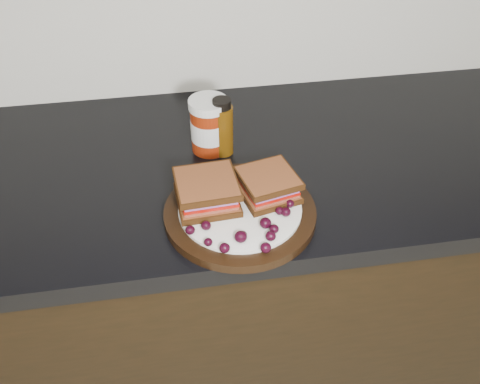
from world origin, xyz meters
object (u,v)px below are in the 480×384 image
object	(u,v)px
sandwich_left	(207,192)
oil_bottle	(222,127)
plate	(240,213)
condiment_jar	(209,125)

from	to	relation	value
sandwich_left	oil_bottle	xyz separation A→B (m)	(0.05, 0.19, 0.01)
oil_bottle	plate	bearing A→B (deg)	-89.16
condiment_jar	oil_bottle	world-z (taller)	oil_bottle
condiment_jar	oil_bottle	xyz separation A→B (m)	(0.03, -0.02, 0.00)
plate	condiment_jar	xyz separation A→B (m)	(-0.03, 0.22, 0.05)
plate	sandwich_left	distance (m)	0.07
plate	oil_bottle	distance (m)	0.22
sandwich_left	oil_bottle	distance (m)	0.19
condiment_jar	oil_bottle	bearing A→B (deg)	-30.44
sandwich_left	plate	bearing A→B (deg)	-25.74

